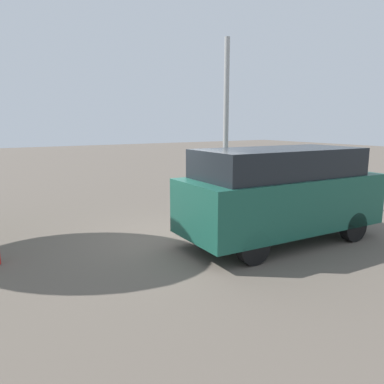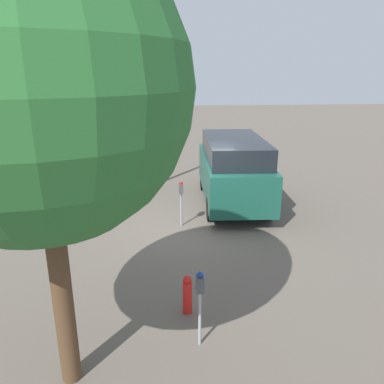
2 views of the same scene
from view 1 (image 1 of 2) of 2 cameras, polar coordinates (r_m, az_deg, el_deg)
ground_plane at (r=9.36m, az=-1.64°, el=-7.13°), size 80.00×80.00×0.00m
parking_meter_near at (r=9.50m, az=-2.56°, el=-0.68°), size 0.21×0.12×1.35m
lamp_post at (r=12.50m, az=5.12°, el=6.03°), size 0.44×0.44×5.49m
parked_van at (r=9.12m, az=13.40°, el=0.01°), size 5.05×2.19×2.25m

